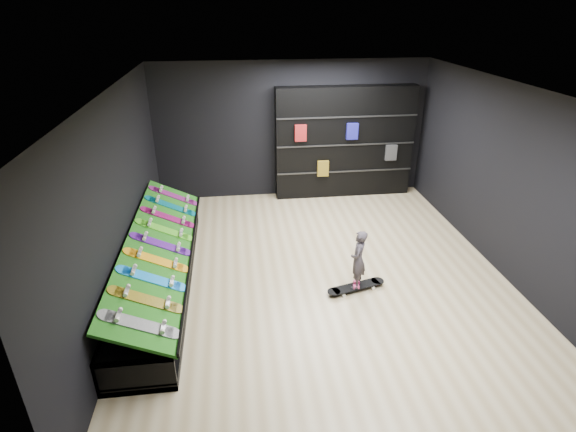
{
  "coord_description": "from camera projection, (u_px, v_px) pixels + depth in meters",
  "views": [
    {
      "loc": [
        -1.31,
        -6.19,
        4.11
      ],
      "look_at": [
        -0.5,
        0.2,
        1.0
      ],
      "focal_mm": 28.0,
      "sensor_mm": 36.0,
      "label": 1
    }
  ],
  "objects": [
    {
      "name": "child",
      "position": [
        357.0,
        270.0,
        6.87
      ],
      "size": [
        0.22,
        0.26,
        0.57
      ],
      "primitive_type": "imported",
      "rotation": [
        0.0,
        0.0,
        -1.97
      ],
      "color": "black",
      "rests_on": "floor_skateboard"
    },
    {
      "name": "display_board_6",
      "position": [
        168.0,
        217.0,
        7.71
      ],
      "size": [
        0.93,
        0.22,
        0.5
      ],
      "primitive_type": null,
      "rotation": [
        0.0,
        0.44,
        0.0
      ],
      "color": "#E5198C",
      "rests_on": "turf_ramp"
    },
    {
      "name": "wall_front",
      "position": [
        405.0,
        352.0,
        3.69
      ],
      "size": [
        6.0,
        0.02,
        3.0
      ],
      "primitive_type": "cube",
      "color": "black",
      "rests_on": "ground"
    },
    {
      "name": "display_board_5",
      "position": [
        165.0,
        230.0,
        7.29
      ],
      "size": [
        0.93,
        0.22,
        0.5
      ],
      "primitive_type": null,
      "rotation": [
        0.0,
        0.44,
        0.0
      ],
      "color": "green",
      "rests_on": "turf_ramp"
    },
    {
      "name": "display_board_4",
      "position": [
        161.0,
        244.0,
        6.87
      ],
      "size": [
        0.93,
        0.22,
        0.5
      ],
      "primitive_type": null,
      "rotation": [
        0.0,
        0.44,
        0.0
      ],
      "color": "purple",
      "rests_on": "turf_ramp"
    },
    {
      "name": "wall_left",
      "position": [
        118.0,
        200.0,
        6.48
      ],
      "size": [
        0.02,
        7.0,
        3.0
      ],
      "primitive_type": "cube",
      "color": "black",
      "rests_on": "ground"
    },
    {
      "name": "display_board_0",
      "position": [
        140.0,
        324.0,
        5.17
      ],
      "size": [
        0.93,
        0.22,
        0.5
      ],
      "primitive_type": null,
      "rotation": [
        0.0,
        0.44,
        0.0
      ],
      "color": "black",
      "rests_on": "turf_ramp"
    },
    {
      "name": "wall_right",
      "position": [
        507.0,
        181.0,
        7.16
      ],
      "size": [
        0.02,
        7.0,
        3.0
      ],
      "primitive_type": "cube",
      "color": "black",
      "rests_on": "ground"
    },
    {
      "name": "floor_skateboard",
      "position": [
        356.0,
        288.0,
        7.02
      ],
      "size": [
        1.0,
        0.46,
        0.09
      ],
      "primitive_type": null,
      "rotation": [
        0.0,
        0.0,
        0.26
      ],
      "color": "black",
      "rests_on": "ground"
    },
    {
      "name": "display_board_2",
      "position": [
        152.0,
        278.0,
        6.02
      ],
      "size": [
        0.93,
        0.22,
        0.5
      ],
      "primitive_type": null,
      "rotation": [
        0.0,
        0.44,
        0.0
      ],
      "color": "blue",
      "rests_on": "turf_ramp"
    },
    {
      "name": "turf_ramp",
      "position": [
        160.0,
        246.0,
        6.88
      ],
      "size": [
        0.92,
        4.5,
        0.46
      ],
      "primitive_type": "cube",
      "rotation": [
        0.0,
        0.44,
        0.0
      ],
      "color": "#15530D",
      "rests_on": "display_rack"
    },
    {
      "name": "display_board_3",
      "position": [
        157.0,
        260.0,
        6.44
      ],
      "size": [
        0.93,
        0.22,
        0.5
      ],
      "primitive_type": null,
      "rotation": [
        0.0,
        0.44,
        0.0
      ],
      "color": "orange",
      "rests_on": "turf_ramp"
    },
    {
      "name": "floor",
      "position": [
        319.0,
        274.0,
        7.47
      ],
      "size": [
        6.0,
        7.0,
        0.01
      ],
      "primitive_type": "cube",
      "color": "tan",
      "rests_on": "ground"
    },
    {
      "name": "display_board_8",
      "position": [
        174.0,
        196.0,
        8.56
      ],
      "size": [
        0.93,
        0.22,
        0.5
      ],
      "primitive_type": null,
      "rotation": [
        0.0,
        0.44,
        0.0
      ],
      "color": "#2626BF",
      "rests_on": "turf_ramp"
    },
    {
      "name": "back_shelving",
      "position": [
        344.0,
        142.0,
        10.03
      ],
      "size": [
        3.09,
        0.36,
        2.47
      ],
      "primitive_type": "cube",
      "color": "black",
      "rests_on": "ground"
    },
    {
      "name": "wall_back",
      "position": [
        292.0,
        130.0,
        9.94
      ],
      "size": [
        6.0,
        0.02,
        3.0
      ],
      "primitive_type": "cube",
      "color": "black",
      "rests_on": "ground"
    },
    {
      "name": "display_board_7",
      "position": [
        171.0,
        206.0,
        8.14
      ],
      "size": [
        0.93,
        0.22,
        0.5
      ],
      "primitive_type": null,
      "rotation": [
        0.0,
        0.44,
        0.0
      ],
      "color": "#0C8C99",
      "rests_on": "turf_ramp"
    },
    {
      "name": "display_rack",
      "position": [
        161.0,
        271.0,
        7.07
      ],
      "size": [
        0.9,
        4.5,
        0.5
      ],
      "primitive_type": null,
      "color": "black",
      "rests_on": "ground"
    },
    {
      "name": "ceiling",
      "position": [
        326.0,
        89.0,
        6.17
      ],
      "size": [
        6.0,
        7.0,
        0.01
      ],
      "primitive_type": "cube",
      "color": "white",
      "rests_on": "ground"
    },
    {
      "name": "display_board_1",
      "position": [
        146.0,
        300.0,
        5.59
      ],
      "size": [
        0.93,
        0.22,
        0.5
      ],
      "primitive_type": null,
      "rotation": [
        0.0,
        0.44,
        0.0
      ],
      "color": "yellow",
      "rests_on": "turf_ramp"
    }
  ]
}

